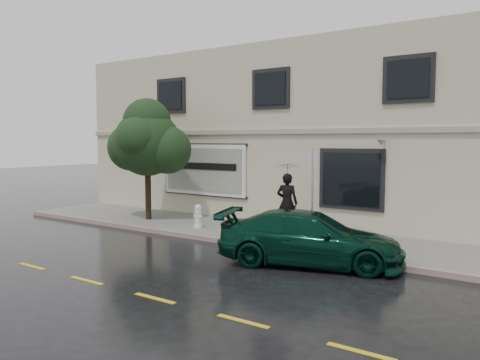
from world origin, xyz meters
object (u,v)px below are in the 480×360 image
Objects in this scene: pedestrian at (287,203)px; street_tree at (147,143)px; fire_hydrant at (198,216)px; car at (310,238)px.

pedestrian is 0.47× the size of street_tree.
fire_hydrant is (-2.99, -1.14, -0.60)m from pedestrian.
pedestrian is 2.39× the size of fire_hydrant.
car is 8.66m from street_tree.
street_tree reaches higher than fire_hydrant.
pedestrian reaches higher than car.
street_tree is 5.12× the size of fire_hydrant.
street_tree is (-5.79, -0.80, 2.00)m from pedestrian.
street_tree is at bearing 151.72° from fire_hydrant.
street_tree reaches higher than pedestrian.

